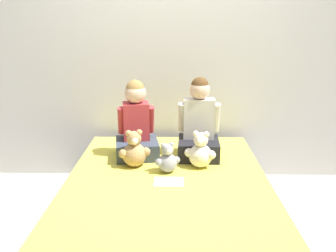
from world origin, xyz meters
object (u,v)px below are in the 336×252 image
object	(u,v)px
teddy_bear_held_by_left_child	(134,151)
teddy_bear_held_by_right_child	(200,152)
bed	(167,208)
child_on_left	(136,126)
child_on_right	(199,126)
teddy_bear_between_children	(167,160)
sign_card	(169,182)

from	to	relation	value
teddy_bear_held_by_left_child	teddy_bear_held_by_right_child	world-z (taller)	teddy_bear_held_by_left_child
bed	child_on_left	size ratio (longest dim) A/B	3.09
child_on_right	teddy_bear_between_children	distance (m)	0.46
child_on_left	teddy_bear_held_by_right_child	world-z (taller)	child_on_left
teddy_bear_held_by_right_child	sign_card	size ratio (longest dim) A/B	1.38
child_on_left	teddy_bear_held_by_left_child	distance (m)	0.27
child_on_left	sign_card	world-z (taller)	child_on_left
teddy_bear_between_children	sign_card	bearing A→B (deg)	-105.86
sign_card	teddy_bear_held_by_left_child	bearing A→B (deg)	133.61
bed	teddy_bear_between_children	distance (m)	0.35
child_on_left	child_on_right	size ratio (longest dim) A/B	0.96
bed	child_on_right	bearing A→B (deg)	62.84
teddy_bear_between_children	teddy_bear_held_by_right_child	bearing A→B (deg)	0.74
child_on_right	sign_card	world-z (taller)	child_on_right
teddy_bear_held_by_left_child	child_on_left	bearing A→B (deg)	77.22
child_on_left	teddy_bear_held_by_right_child	distance (m)	0.59
child_on_right	teddy_bear_between_children	size ratio (longest dim) A/B	2.85
bed	teddy_bear_held_by_right_child	bearing A→B (deg)	44.66
bed	teddy_bear_held_by_left_child	world-z (taller)	teddy_bear_held_by_left_child
teddy_bear_held_by_right_child	teddy_bear_between_children	distance (m)	0.27
child_on_left	teddy_bear_between_children	world-z (taller)	child_on_left
child_on_right	teddy_bear_held_by_left_child	distance (m)	0.58
bed	child_on_right	size ratio (longest dim) A/B	2.97
child_on_right	teddy_bear_held_by_right_child	distance (m)	0.28
teddy_bear_held_by_right_child	teddy_bear_held_by_left_child	bearing A→B (deg)	-166.23
teddy_bear_held_by_right_child	teddy_bear_between_children	world-z (taller)	teddy_bear_held_by_right_child
teddy_bear_held_by_left_child	sign_card	bearing A→B (deg)	-60.40
bed	teddy_bear_held_by_left_child	distance (m)	0.50
child_on_right	child_on_left	bearing A→B (deg)	-177.43
teddy_bear_held_by_right_child	teddy_bear_between_children	bearing A→B (deg)	-143.96
sign_card	child_on_left	bearing A→B (deg)	117.83
child_on_left	teddy_bear_between_children	size ratio (longest dim) A/B	2.75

